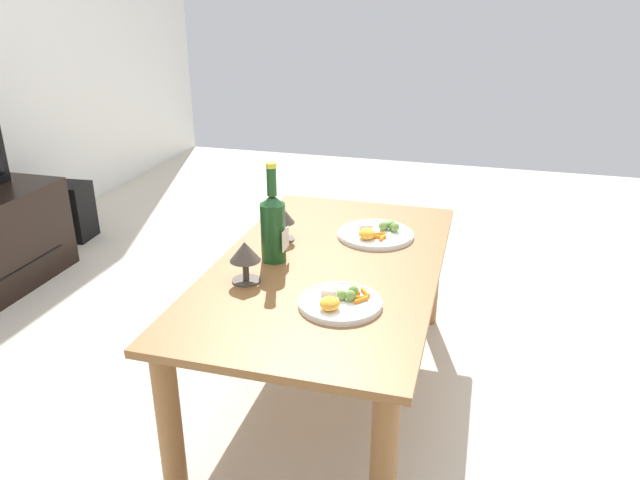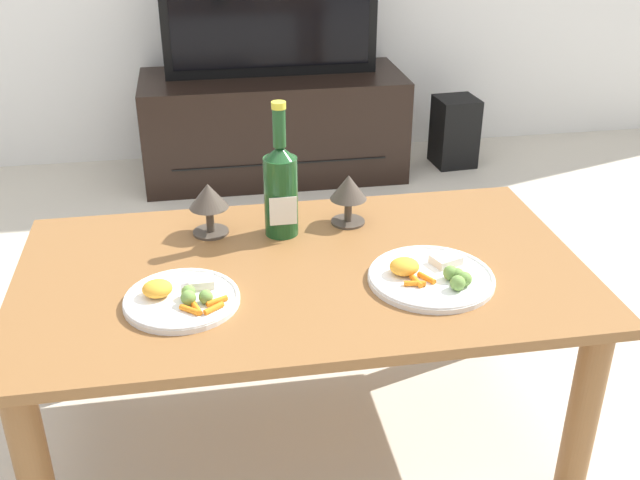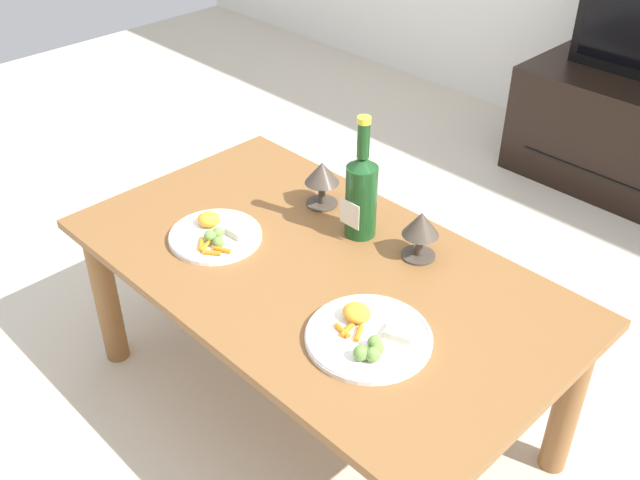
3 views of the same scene
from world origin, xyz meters
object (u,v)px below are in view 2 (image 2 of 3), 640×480
(wine_bottle, at_px, (281,186))
(goblet_right, at_px, (348,190))
(tv_stand, at_px, (274,125))
(dinner_plate_left, at_px, (181,298))
(dinner_plate_right, at_px, (431,276))
(dining_table, at_px, (303,299))
(tv_screen, at_px, (270,12))
(goblet_left, at_px, (209,199))
(floor_speaker, at_px, (455,131))

(wine_bottle, bearing_deg, goblet_right, 9.78)
(tv_stand, xyz_separation_m, dinner_plate_left, (-0.41, -1.92, 0.28))
(dinner_plate_left, relative_size, dinner_plate_right, 0.87)
(dining_table, xyz_separation_m, tv_screen, (0.14, 1.81, 0.32))
(tv_stand, relative_size, goblet_left, 8.80)
(goblet_left, relative_size, dinner_plate_right, 0.47)
(floor_speaker, bearing_deg, goblet_right, -122.58)
(tv_screen, relative_size, goblet_right, 7.13)
(wine_bottle, bearing_deg, tv_stand, 84.40)
(dinner_plate_left, xyz_separation_m, dinner_plate_right, (0.55, -0.00, 0.00))
(dining_table, height_order, dinner_plate_right, dinner_plate_right)
(goblet_left, height_order, dinner_plate_right, goblet_left)
(tv_stand, relative_size, tv_screen, 1.25)
(dinner_plate_right, bearing_deg, floor_speaker, 68.95)
(tv_stand, xyz_separation_m, goblet_left, (-0.34, -1.60, 0.36))
(tv_stand, distance_m, goblet_left, 1.68)
(floor_speaker, xyz_separation_m, dinner_plate_right, (-0.73, -1.89, 0.35))
(tv_stand, height_order, floor_speaker, tv_stand)
(dining_table, bearing_deg, goblet_right, 54.65)
(goblet_right, bearing_deg, floor_speaker, 61.54)
(tv_stand, height_order, goblet_left, goblet_left)
(goblet_left, bearing_deg, tv_screen, 78.16)
(dining_table, xyz_separation_m, floor_speaker, (1.00, 1.78, -0.26))
(tv_screen, distance_m, wine_bottle, 1.64)
(floor_speaker, bearing_deg, goblet_left, -131.54)
(dining_table, bearing_deg, wine_bottle, 97.52)
(goblet_right, bearing_deg, tv_screen, 90.54)
(dining_table, height_order, goblet_left, goblet_left)
(floor_speaker, relative_size, goblet_left, 2.46)
(goblet_left, bearing_deg, floor_speaker, 52.58)
(wine_bottle, bearing_deg, dining_table, -82.48)
(dining_table, relative_size, dinner_plate_right, 4.60)
(floor_speaker, relative_size, dinner_plate_left, 1.34)
(goblet_left, xyz_separation_m, goblet_right, (0.35, -0.00, -0.00))
(goblet_left, bearing_deg, dining_table, -46.90)
(dining_table, bearing_deg, tv_stand, 85.71)
(dining_table, height_order, wine_bottle, wine_bottle)
(dinner_plate_right, bearing_deg, tv_screen, 94.11)
(wine_bottle, relative_size, dinner_plate_right, 1.20)
(goblet_left, height_order, goblet_right, goblet_left)
(wine_bottle, distance_m, goblet_right, 0.18)
(goblet_left, distance_m, dinner_plate_left, 0.34)
(floor_speaker, xyz_separation_m, goblet_left, (-1.20, -1.57, 0.43))
(tv_stand, distance_m, dinner_plate_left, 1.99)
(tv_stand, height_order, goblet_right, goblet_right)
(tv_screen, xyz_separation_m, dinner_plate_right, (0.14, -1.92, -0.23))
(tv_stand, height_order, dinner_plate_left, dinner_plate_left)
(tv_stand, distance_m, goblet_right, 1.64)
(tv_screen, distance_m, goblet_left, 1.64)
(tv_screen, bearing_deg, dining_table, -94.29)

